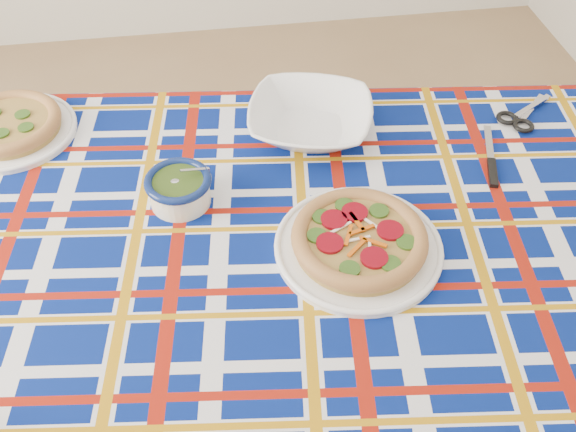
{
  "coord_description": "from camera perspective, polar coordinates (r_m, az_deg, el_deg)",
  "views": [
    {
      "loc": [
        0.23,
        -1.03,
        1.69
      ],
      "look_at": [
        0.36,
        -0.16,
        0.79
      ],
      "focal_mm": 40.0,
      "sensor_mm": 36.0,
      "label": 1
    }
  ],
  "objects": [
    {
      "name": "pesto_bowl",
      "position": [
        1.3,
        -9.68,
        2.53
      ],
      "size": [
        0.16,
        0.16,
        0.08
      ],
      "primitive_type": null,
      "rotation": [
        0.0,
        0.0,
        -0.26
      ],
      "color": "#22370F",
      "rests_on": "tablecloth"
    },
    {
      "name": "floor",
      "position": [
        1.99,
        -11.19,
        -13.96
      ],
      "size": [
        4.0,
        4.0,
        0.0
      ],
      "primitive_type": "plane",
      "color": "olive",
      "rests_on": "ground"
    },
    {
      "name": "table_knife",
      "position": [
        1.51,
        17.46,
        6.13
      ],
      "size": [
        0.08,
        0.22,
        0.01
      ],
      "primitive_type": null,
      "rotation": [
        0.0,
        0.0,
        1.28
      ],
      "color": "silver",
      "rests_on": "tablecloth"
    },
    {
      "name": "serving_bowl",
      "position": [
        1.47,
        1.99,
        8.59
      ],
      "size": [
        0.35,
        0.35,
        0.07
      ],
      "primitive_type": "imported",
      "rotation": [
        0.0,
        0.0,
        -0.28
      ],
      "color": "white",
      "rests_on": "tablecloth"
    },
    {
      "name": "kitchen_scissors",
      "position": [
        1.65,
        20.88,
        9.06
      ],
      "size": [
        0.22,
        0.2,
        0.02
      ],
      "primitive_type": null,
      "rotation": [
        0.0,
        0.0,
        0.66
      ],
      "color": "silver",
      "rests_on": "tablecloth"
    },
    {
      "name": "tablecloth",
      "position": [
        1.27,
        -2.26,
        -4.5
      ],
      "size": [
        1.78,
        1.25,
        0.11
      ],
      "primitive_type": null,
      "rotation": [
        0.0,
        0.0,
        -0.12
      ],
      "color": "navy",
      "rests_on": "dining_table"
    },
    {
      "name": "dining_table",
      "position": [
        1.29,
        -2.22,
        -5.22
      ],
      "size": [
        1.75,
        1.21,
        0.77
      ],
      "rotation": [
        0.0,
        0.0,
        -0.12
      ],
      "color": "brown",
      "rests_on": "floor"
    },
    {
      "name": "main_focaccia_plate",
      "position": [
        1.2,
        6.36,
        -2.03
      ],
      "size": [
        0.35,
        0.35,
        0.06
      ],
      "primitive_type": null,
      "rotation": [
        0.0,
        0.0,
        -0.06
      ],
      "color": "#A27C39",
      "rests_on": "tablecloth"
    },
    {
      "name": "second_focaccia_plate",
      "position": [
        1.59,
        -23.56,
        7.49
      ],
      "size": [
        0.33,
        0.33,
        0.05
      ],
      "primitive_type": null,
      "rotation": [
        0.0,
        0.0,
        -0.11
      ],
      "color": "#A27C39",
      "rests_on": "tablecloth"
    }
  ]
}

